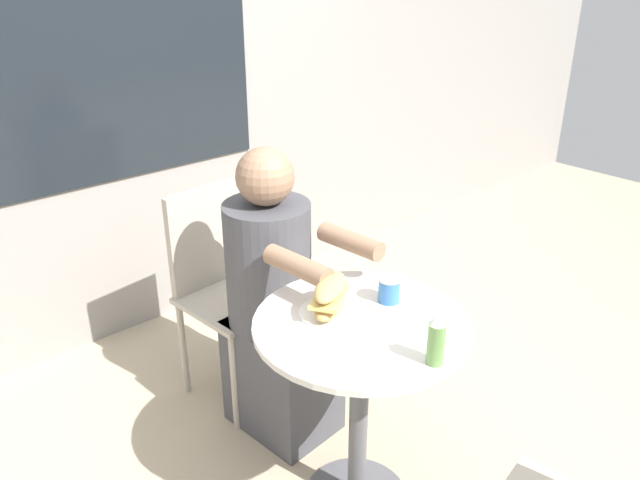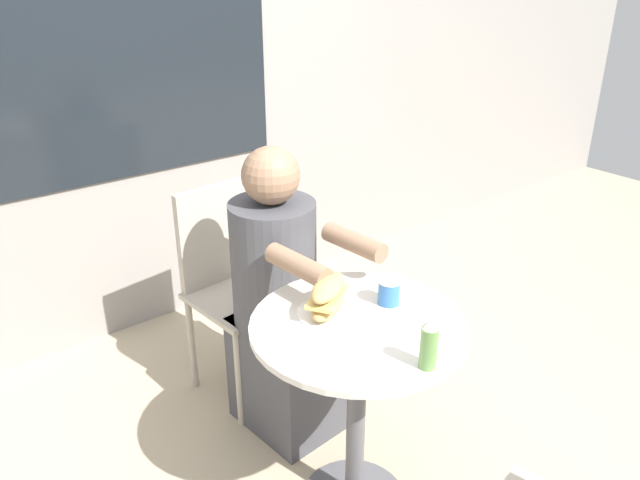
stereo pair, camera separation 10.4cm
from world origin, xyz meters
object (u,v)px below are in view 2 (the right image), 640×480
at_px(cafe_table, 357,378).
at_px(drink_cup, 389,291).
at_px(diner_chair, 230,272).
at_px(seated_diner, 281,313).
at_px(sandwich_on_plate, 328,299).
at_px(condiment_bottle, 429,343).

bearing_deg(cafe_table, drink_cup, 11.25).
xyz_separation_m(diner_chair, drink_cup, (0.10, -0.81, 0.24)).
height_order(seated_diner, drink_cup, seated_diner).
height_order(diner_chair, sandwich_on_plate, diner_chair).
height_order(sandwich_on_plate, drink_cup, sandwich_on_plate).
height_order(seated_diner, sandwich_on_plate, seated_diner).
bearing_deg(condiment_bottle, drink_cup, 63.98).
distance_m(drink_cup, condiment_bottle, 0.33).
relative_size(diner_chair, condiment_bottle, 5.70).
height_order(diner_chair, drink_cup, diner_chair).
relative_size(diner_chair, seated_diner, 0.78).
bearing_deg(drink_cup, seated_diner, 100.72).
bearing_deg(cafe_table, condiment_bottle, -89.79).
bearing_deg(drink_cup, sandwich_on_plate, 160.93).
relative_size(cafe_table, seated_diner, 0.64).
xyz_separation_m(seated_diner, drink_cup, (0.09, -0.46, 0.27)).
bearing_deg(condiment_bottle, seated_diner, 85.63).
xyz_separation_m(seated_diner, sandwich_on_plate, (-0.10, -0.40, 0.28)).
distance_m(sandwich_on_plate, condiment_bottle, 0.37).
bearing_deg(cafe_table, seated_diner, 83.14).
xyz_separation_m(diner_chair, sandwich_on_plate, (-0.09, -0.74, 0.25)).
relative_size(drink_cup, condiment_bottle, 0.56).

